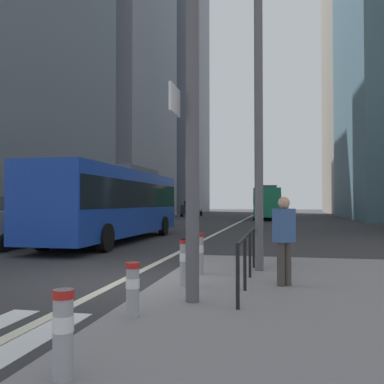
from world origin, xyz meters
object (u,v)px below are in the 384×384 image
(car_receding_near, at_px, (272,207))
(pedestrian_walking, at_px, (285,231))
(pedestrian_waiting, at_px, (284,236))
(sedan_white_oncoming, at_px, (10,222))
(bollard_right, at_px, (185,260))
(city_bus_blue_oncoming, at_px, (115,200))
(bollard_back, at_px, (199,251))
(city_bus_red_receding, at_px, (268,201))
(traffic_signal_gantry, at_px, (56,62))
(street_lamp_post, at_px, (258,52))
(bollard_left, at_px, (133,286))
(bollard_front, at_px, (63,329))
(car_oncoming_mid, at_px, (192,208))

(car_receding_near, bearing_deg, pedestrian_walking, -88.74)
(car_receding_near, xyz_separation_m, pedestrian_waiting, (1.17, -58.07, 0.10))
(sedan_white_oncoming, bearing_deg, bollard_right, -38.57)
(city_bus_blue_oncoming, height_order, bollard_back, city_bus_blue_oncoming)
(city_bus_blue_oncoming, xyz_separation_m, city_bus_red_receding, (6.05, 26.87, -0.00))
(city_bus_red_receding, height_order, traffic_signal_gantry, traffic_signal_gantry)
(traffic_signal_gantry, distance_m, street_lamp_post, 4.83)
(city_bus_red_receding, distance_m, traffic_signal_gantry, 37.97)
(city_bus_red_receding, height_order, bollard_left, city_bus_red_receding)
(street_lamp_post, bearing_deg, bollard_front, -102.69)
(city_bus_red_receding, distance_m, street_lamp_post, 34.64)
(sedan_white_oncoming, bearing_deg, city_bus_red_receding, 72.89)
(pedestrian_waiting, bearing_deg, bollard_left, -127.90)
(sedan_white_oncoming, distance_m, car_receding_near, 52.52)
(bollard_left, distance_m, bollard_back, 3.58)
(car_receding_near, distance_m, bollard_left, 60.74)
(sedan_white_oncoming, xyz_separation_m, pedestrian_waiting, (10.33, -6.35, 0.10))
(city_bus_blue_oncoming, bearing_deg, pedestrian_walking, -42.28)
(city_bus_red_receding, bearing_deg, bollard_right, -91.08)
(city_bus_blue_oncoming, xyz_separation_m, pedestrian_walking, (7.26, -6.60, -0.83))
(city_bus_blue_oncoming, bearing_deg, pedestrian_waiting, -52.21)
(city_bus_red_receding, bearing_deg, bollard_front, -91.17)
(city_bus_blue_oncoming, relative_size, traffic_signal_gantry, 1.66)
(bollard_right, xyz_separation_m, pedestrian_waiting, (1.85, 0.41, 0.45))
(car_receding_near, bearing_deg, car_oncoming_mid, -123.10)
(sedan_white_oncoming, xyz_separation_m, car_oncoming_mid, (-0.45, 36.98, 0.00))
(city_bus_blue_oncoming, xyz_separation_m, sedan_white_oncoming, (-3.12, -2.95, -0.85))
(city_bus_blue_oncoming, distance_m, car_receding_near, 49.15)
(city_bus_blue_oncoming, height_order, pedestrian_waiting, city_bus_blue_oncoming)
(car_oncoming_mid, xyz_separation_m, bollard_left, (8.70, -45.99, -0.42))
(bollard_back, bearing_deg, bollard_left, -94.23)
(city_bus_red_receding, xyz_separation_m, pedestrian_waiting, (1.16, -36.17, -0.75))
(car_oncoming_mid, relative_size, bollard_front, 5.45)
(bollard_left, bearing_deg, bollard_back, 85.77)
(bollard_front, xyz_separation_m, pedestrian_waiting, (1.99, 4.73, 0.49))
(bollard_left, relative_size, bollard_right, 0.85)
(city_bus_blue_oncoming, relative_size, street_lamp_post, 1.47)
(car_receding_near, bearing_deg, city_bus_red_receding, -89.97)
(bollard_front, distance_m, pedestrian_waiting, 5.15)
(street_lamp_post, bearing_deg, pedestrian_waiting, -72.21)
(city_bus_red_receding, xyz_separation_m, car_receding_near, (-0.01, 21.90, -0.84))
(pedestrian_walking, bearing_deg, city_bus_blue_oncoming, 137.72)
(city_bus_blue_oncoming, height_order, car_oncoming_mid, city_bus_blue_oncoming)
(car_oncoming_mid, bearing_deg, pedestrian_walking, -75.08)
(bollard_front, bearing_deg, pedestrian_walking, 74.62)
(pedestrian_walking, bearing_deg, sedan_white_oncoming, 160.61)
(car_oncoming_mid, relative_size, bollard_left, 5.80)
(bollard_front, xyz_separation_m, bollard_right, (0.15, 4.31, 0.04))
(bollard_right, xyz_separation_m, bollard_back, (0.04, 1.32, 0.01))
(traffic_signal_gantry, bearing_deg, sedan_white_oncoming, 129.07)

